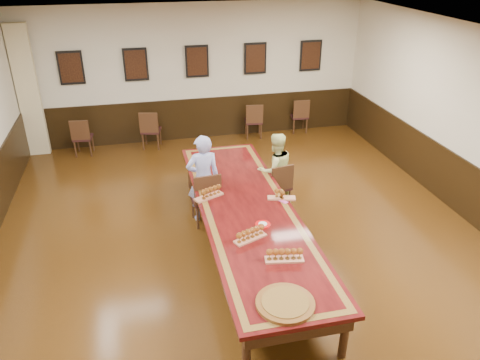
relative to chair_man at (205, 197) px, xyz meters
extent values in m
cube|color=black|center=(0.49, -1.00, -0.50)|extent=(8.00, 10.00, 0.02)
cube|color=white|center=(0.49, -1.00, 2.72)|extent=(8.00, 10.00, 0.02)
cube|color=beige|center=(0.49, 4.01, 1.11)|extent=(8.00, 0.02, 3.20)
imported|color=#5263CE|center=(-0.01, 0.10, 0.29)|extent=(0.60, 0.42, 1.57)
imported|color=#DFE690|center=(1.33, 0.32, 0.21)|extent=(0.78, 0.66, 1.40)
cube|color=#CF459A|center=(1.09, -0.91, 0.26)|extent=(0.13, 0.15, 0.01)
cube|color=#C5B688|center=(-3.26, 3.82, 0.96)|extent=(0.45, 0.18, 2.90)
cube|color=black|center=(0.49, 3.98, 0.01)|extent=(7.98, 0.04, 1.00)
cube|color=black|center=(4.47, -1.00, 0.01)|extent=(0.04, 9.98, 1.00)
cube|color=black|center=(0.49, -1.00, 0.23)|extent=(1.40, 5.00, 0.06)
cube|color=olive|center=(0.49, -1.00, 0.26)|extent=(1.28, 4.88, 0.00)
cube|color=black|center=(0.49, -1.00, 0.26)|extent=(1.10, 4.70, 0.00)
cube|color=black|center=(0.49, -1.00, 0.08)|extent=(1.25, 4.85, 0.18)
cylinder|color=black|center=(-0.09, -3.32, -0.15)|extent=(0.10, 0.10, 0.69)
cylinder|color=black|center=(1.07, -3.32, -0.15)|extent=(0.10, 0.10, 0.69)
cylinder|color=black|center=(-0.09, 1.32, -0.15)|extent=(0.10, 0.10, 0.69)
cylinder|color=black|center=(1.07, 1.32, -0.15)|extent=(0.10, 0.10, 0.69)
cube|color=black|center=(-2.31, 3.94, 1.41)|extent=(0.54, 0.03, 0.74)
cube|color=black|center=(-2.31, 3.92, 1.41)|extent=(0.46, 0.01, 0.64)
cube|color=black|center=(-0.91, 3.94, 1.41)|extent=(0.54, 0.03, 0.74)
cube|color=black|center=(-0.91, 3.92, 1.41)|extent=(0.46, 0.01, 0.64)
cube|color=black|center=(0.49, 3.94, 1.41)|extent=(0.54, 0.03, 0.74)
cube|color=black|center=(0.49, 3.92, 1.41)|extent=(0.46, 0.01, 0.64)
cube|color=black|center=(1.89, 3.94, 1.41)|extent=(0.54, 0.03, 0.74)
cube|color=black|center=(1.89, 3.92, 1.41)|extent=(0.46, 0.01, 0.64)
cube|color=black|center=(3.29, 3.94, 1.41)|extent=(0.54, 0.03, 0.74)
cube|color=black|center=(3.29, 3.92, 1.41)|extent=(0.46, 0.01, 0.64)
cube|color=#AC6748|center=(-0.02, -0.51, 0.27)|extent=(0.50, 0.33, 0.03)
cube|color=#AC6748|center=(1.09, -0.81, 0.27)|extent=(0.46, 0.24, 0.03)
cube|color=#AC6748|center=(0.34, -1.79, 0.27)|extent=(0.49, 0.32, 0.03)
cube|color=#AC6748|center=(0.64, -2.35, 0.27)|extent=(0.51, 0.23, 0.03)
cylinder|color=red|center=(0.60, -1.49, 0.27)|extent=(0.22, 0.22, 0.02)
cylinder|color=silver|center=(0.60, -1.49, 0.28)|extent=(0.12, 0.12, 0.01)
cylinder|color=#532F10|center=(0.40, -3.13, 0.28)|extent=(0.80, 0.80, 0.04)
cylinder|color=olive|center=(0.40, -3.13, 0.31)|extent=(0.64, 0.64, 0.01)
camera|label=1|loc=(-0.99, -6.93, 3.85)|focal=35.00mm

